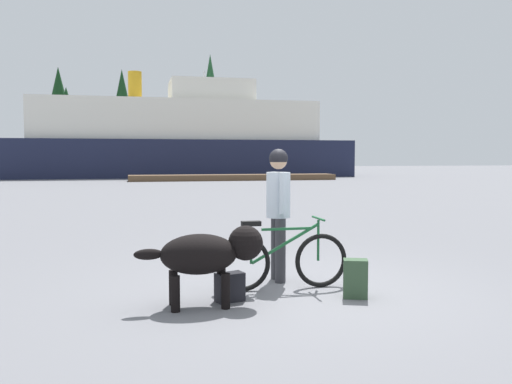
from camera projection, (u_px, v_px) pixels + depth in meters
The scene contains 13 objects.
ground_plane at pixel (295, 290), 6.69m from camera, with size 160.00×160.00×0.00m, color slate.
bicycle at pixel (282, 260), 6.71m from camera, with size 1.70×0.44×0.90m.
person_cyclist at pixel (278, 201), 7.13m from camera, with size 0.32×0.53×1.77m.
dog at pixel (208, 254), 5.94m from camera, with size 1.43×0.53×0.89m.
backpack at pixel (355, 279), 6.32m from camera, with size 0.28×0.20×0.46m, color #334C33.
handbag_pannier at pixel (230, 287), 6.17m from camera, with size 0.32×0.18×0.33m, color black.
dock_pier at pixel (234, 177), 37.48m from camera, with size 14.40×2.00×0.40m, color brown.
ferry_boat at pixel (179, 140), 44.82m from camera, with size 28.27×8.40×8.57m.
sailboat_moored at pixel (205, 171), 43.74m from camera, with size 8.28×2.32×8.53m.
pine_tree_far_left at pixel (67, 118), 55.55m from camera, with size 3.69×3.69×8.85m.
pine_tree_center at pixel (122, 110), 56.42m from camera, with size 3.57×3.57×10.81m.
pine_tree_far_right at pixel (210, 100), 58.88m from camera, with size 3.44×3.44×12.85m.
pine_tree_mid_back at pixel (59, 106), 61.63m from camera, with size 4.12×4.12×11.94m.
Camera 1 is at (-1.96, -6.31, 1.67)m, focal length 37.61 mm.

